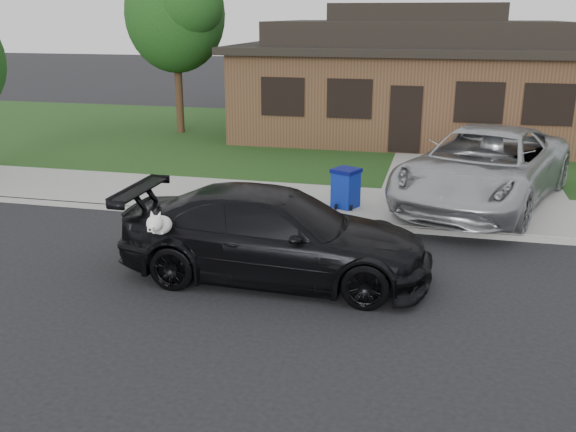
# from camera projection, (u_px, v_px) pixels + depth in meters

# --- Properties ---
(ground) EXTENTS (120.00, 120.00, 0.00)m
(ground) POSITION_uv_depth(u_px,v_px,m) (132.00, 274.00, 11.35)
(ground) COLOR black
(ground) RESTS_ON ground
(sidewalk) EXTENTS (60.00, 3.00, 0.12)m
(sidewalk) POSITION_uv_depth(u_px,v_px,m) (225.00, 197.00, 15.97)
(sidewalk) COLOR gray
(sidewalk) RESTS_ON ground
(curb) EXTENTS (60.00, 0.12, 0.12)m
(curb) POSITION_uv_depth(u_px,v_px,m) (203.00, 214.00, 14.58)
(curb) COLOR gray
(curb) RESTS_ON ground
(lawn) EXTENTS (60.00, 13.00, 0.13)m
(lawn) POSITION_uv_depth(u_px,v_px,m) (296.00, 139.00, 23.38)
(lawn) COLOR #193814
(lawn) RESTS_ON ground
(driveway) EXTENTS (4.50, 13.00, 0.14)m
(driveway) POSITION_uv_depth(u_px,v_px,m) (468.00, 165.00, 19.25)
(driveway) COLOR gray
(driveway) RESTS_ON ground
(sedan) EXTENTS (5.36, 2.50, 1.55)m
(sedan) POSITION_uv_depth(u_px,v_px,m) (275.00, 235.00, 11.03)
(sedan) COLOR black
(sedan) RESTS_ON ground
(minivan) EXTENTS (4.75, 6.88, 1.75)m
(minivan) POSITION_uv_depth(u_px,v_px,m) (484.00, 167.00, 14.92)
(minivan) COLOR #A5A8AC
(minivan) RESTS_ON driveway
(recycling_bin) EXTENTS (0.73, 0.73, 0.91)m
(recycling_bin) POSITION_uv_depth(u_px,v_px,m) (346.00, 188.00, 14.78)
(recycling_bin) COLOR navy
(recycling_bin) RESTS_ON sidewalk
(house) EXTENTS (12.60, 8.60, 4.65)m
(house) POSITION_uv_depth(u_px,v_px,m) (414.00, 79.00, 23.71)
(house) COLOR #422B1C
(house) RESTS_ON ground
(tree_0) EXTENTS (3.78, 3.60, 6.34)m
(tree_0) POSITION_uv_depth(u_px,v_px,m) (178.00, 12.00, 22.92)
(tree_0) COLOR #332114
(tree_0) RESTS_ON ground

